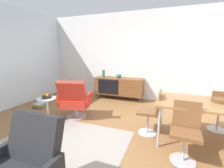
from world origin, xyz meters
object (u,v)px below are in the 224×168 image
dining_chair_back_right (220,109)px  sideboard (119,86)px  wooden_bowl_on_table (220,100)px  dining_table (207,105)px  dining_chair_front_left (186,130)px  vase_cobalt (103,73)px  side_table_round (47,106)px  fruit_bowl (46,96)px  dining_chair_near_window (152,111)px  armchair_black_shell (23,167)px  magazine_stack (41,105)px  vase_sculptural_dark (119,76)px  lounge_chair_red (75,99)px

dining_chair_back_right → sideboard: bearing=151.6°
dining_chair_back_right → wooden_bowl_on_table: bearing=-107.9°
dining_table → dining_chair_front_left: dining_chair_front_left is taller
vase_cobalt → dining_chair_back_right: 3.39m
side_table_round → fruit_bowl: size_ratio=2.60×
dining_chair_near_window → armchair_black_shell: size_ratio=0.90×
armchair_black_shell → magazine_stack: (-2.17, 2.34, -0.41)m
vase_sculptural_dark → dining_chair_back_right: bearing=-28.3°
fruit_bowl → magazine_stack: bearing=144.1°
sideboard → vase_sculptural_dark: vase_sculptural_dark is taller
vase_sculptural_dark → magazine_stack: vase_sculptural_dark is taller
vase_cobalt → armchair_black_shell: size_ratio=0.25×
dining_chair_front_left → dining_table: bearing=58.2°
dining_chair_near_window → lounge_chair_red: 1.78m
vase_sculptural_dark → dining_table: (2.19, -1.92, -0.09)m
fruit_bowl → magazine_stack: size_ratio=0.48×
armchair_black_shell → fruit_bowl: armchair_black_shell is taller
dining_chair_front_left → vase_sculptural_dark: bearing=126.6°
lounge_chair_red → side_table_round: lounge_chair_red is taller
vase_cobalt → dining_chair_front_left: bearing=-46.1°
fruit_bowl → dining_chair_near_window: bearing=4.8°
magazine_stack → dining_table: bearing=-5.7°
sideboard → dining_table: 2.92m
dining_chair_near_window → wooden_bowl_on_table: bearing=4.9°
lounge_chair_red → magazine_stack: (-1.38, 0.31, -0.41)m
magazine_stack → sideboard: bearing=39.1°
sideboard → dining_chair_back_right: dining_chair_back_right is taller
wooden_bowl_on_table → lounge_chair_red: size_ratio=0.27×
armchair_black_shell → vase_sculptural_dark: bearing=94.6°
dining_chair_near_window → magazine_stack: 3.21m
dining_table → magazine_stack: 4.12m
wooden_bowl_on_table → sideboard: bearing=142.5°
dining_chair_back_right → vase_cobalt: bearing=156.1°
vase_cobalt → armchair_black_shell: (0.86, -3.85, -0.37)m
fruit_bowl → vase_cobalt: bearing=77.1°
dining_chair_front_left → lounge_chair_red: size_ratio=0.90×
wooden_bowl_on_table → side_table_round: 3.46m
vase_sculptural_dark → side_table_round: size_ratio=0.32×
sideboard → dining_chair_front_left: size_ratio=1.87×
armchair_black_shell → fruit_bowl: (-1.35, 1.74, 0.09)m
vase_cobalt → side_table_round: 2.23m
dining_chair_near_window → side_table_round: (-2.33, -0.20, -0.15)m
sideboard → vase_cobalt: bearing=179.8°
lounge_chair_red → armchair_black_shell: (0.79, -2.03, 0.00)m
side_table_round → fruit_bowl: fruit_bowl is taller
dining_chair_near_window → armchair_black_shell: bearing=-117.1°
lounge_chair_red → dining_chair_back_right: bearing=8.7°
vase_cobalt → lounge_chair_red: 1.87m
dining_chair_near_window → magazine_stack: dining_chair_near_window is taller
dining_chair_back_right → magazine_stack: (-4.39, -0.15, -0.41)m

